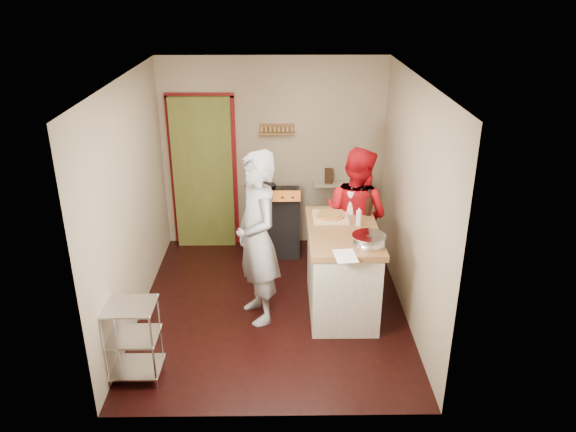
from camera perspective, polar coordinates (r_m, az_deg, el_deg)
The scene contains 10 objects.
floor at distance 6.58m, azimuth -1.56°, elevation -9.17°, with size 3.50×3.50×0.00m, color black.
back_wall at distance 7.75m, azimuth -6.24°, elevation 5.14°, with size 3.00×0.44×2.60m.
left_wall at distance 6.20m, azimuth -15.70°, elevation 1.26°, with size 0.04×3.50×2.60m, color gray.
right_wall at distance 6.14m, azimuth 12.44°, elevation 1.41°, with size 0.04×3.50×2.60m, color gray.
ceiling at distance 5.63m, azimuth -1.85°, elevation 13.84°, with size 3.00×3.50×0.02m, color white.
stove at distance 7.63m, azimuth -1.10°, elevation -0.53°, with size 0.60×0.63×1.00m.
wire_shelving at distance 5.52m, azimuth -15.48°, elevation -11.81°, with size 0.48×0.40×0.80m.
island at distance 6.35m, azimuth 5.52°, elevation -5.20°, with size 0.78×1.45×1.30m.
person_stripe at distance 5.95m, azimuth -3.15°, elevation -2.33°, with size 0.70×0.46×1.92m, color #A6A6AB.
person_red at distance 6.79m, azimuth 6.90°, elevation -0.04°, with size 0.84×0.65×1.72m, color #B60C14.
Camera 1 is at (0.11, -5.55, 3.55)m, focal length 35.00 mm.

